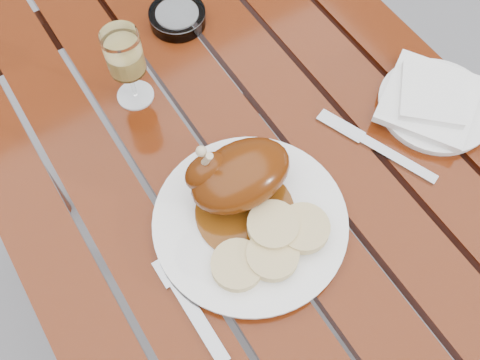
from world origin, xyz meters
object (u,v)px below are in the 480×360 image
at_px(table, 258,252).
at_px(wine_glass, 128,68).
at_px(dinner_plate, 250,222).
at_px(ashtray, 178,17).
at_px(side_plate, 435,106).

xyz_separation_m(table, wine_glass, (-0.11, 0.24, 0.45)).
distance_m(table, dinner_plate, 0.40).
distance_m(wine_glass, ashtray, 0.19).
bearing_deg(table, side_plate, -10.07).
bearing_deg(ashtray, table, -96.45).
xyz_separation_m(dinner_plate, side_plate, (0.38, 0.01, -0.00)).
relative_size(dinner_plate, side_plate, 1.50).
bearing_deg(ashtray, side_plate, -56.36).
bearing_deg(wine_glass, ashtray, 36.83).
distance_m(side_plate, ashtray, 0.49).
height_order(side_plate, ashtray, ashtray).
bearing_deg(ashtray, wine_glass, -143.17).
bearing_deg(wine_glass, side_plate, -35.54).
relative_size(table, dinner_plate, 4.08).
height_order(table, side_plate, side_plate).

